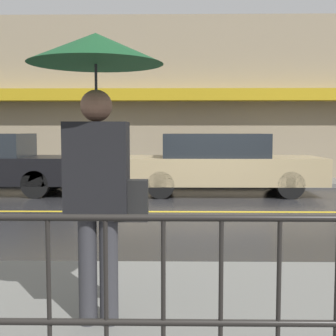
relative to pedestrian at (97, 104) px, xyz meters
name	(u,v)px	position (x,y,z in m)	size (l,w,h in m)	color
ground_plane	(218,212)	(1.38, 5.43, -1.72)	(80.00, 80.00, 0.00)	#262628
sidewalk_near	(280,322)	(1.38, 0.18, -1.67)	(28.00, 2.93, 0.11)	slate
sidewalk_far	(204,182)	(1.38, 10.06, -1.67)	(28.00, 1.69, 0.11)	slate
lane_marking	(218,212)	(1.38, 5.43, -1.72)	(25.20, 0.12, 0.01)	gold
building_storefront	(202,99)	(1.38, 11.02, 0.79)	(28.00, 0.85, 5.01)	gray
pedestrian	(97,104)	(0.00, 0.00, 0.00)	(0.96, 0.96, 2.11)	#333338
car_tan	(220,164)	(1.64, 7.96, -0.98)	(4.74, 1.76, 1.47)	tan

